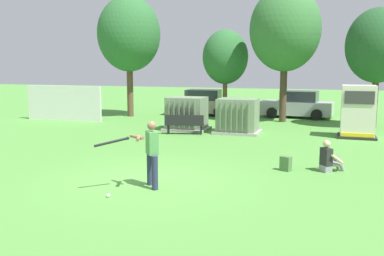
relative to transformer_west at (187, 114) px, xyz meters
The scene contains 16 objects.
ground_plane 9.49m from the transformer_west, 77.74° to the right, with size 96.00×96.00×0.00m, color #51933D.
fence_panel 7.99m from the transformer_west, behind, with size 4.80×0.12×2.00m, color silver.
transformer_west is the anchor object (origin of this frame).
transformer_mid_west 2.58m from the transformer_west, ahead, with size 2.10×1.70×1.62m.
generator_enclosure 7.85m from the transformer_west, ahead, with size 1.60×1.40×2.30m.
park_bench 1.38m from the transformer_west, 75.71° to the right, with size 1.84×0.73×0.92m.
batter 10.05m from the transformer_west, 76.54° to the right, with size 1.40×1.23×1.74m.
sports_ball 11.03m from the transformer_west, 81.05° to the right, with size 0.09×0.09×0.09m, color white.
seated_spectator 9.39m from the transformer_west, 44.06° to the right, with size 0.77×0.69×0.96m.
backpack 8.80m from the transformer_west, 51.14° to the right, with size 0.38×0.36×0.44m.
tree_left 8.00m from the transformer_west, 139.97° to the left, with size 3.83×3.83×7.31m.
tree_center_left 6.69m from the transformer_west, 86.01° to the left, with size 2.77×2.77×5.30m.
tree_center_right 7.56m from the transformer_west, 48.69° to the left, with size 3.88×3.88×7.41m.
tree_right 10.13m from the transformer_west, 23.47° to the left, with size 3.14×3.14×6.00m.
parked_car_leftmost 6.52m from the transformer_west, 100.44° to the left, with size 4.32×2.16×1.62m.
parked_car_left_of_center 8.37m from the transformer_west, 55.61° to the left, with size 4.34×2.21×1.62m.
Camera 1 is at (4.77, -10.55, 3.17)m, focal length 40.27 mm.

